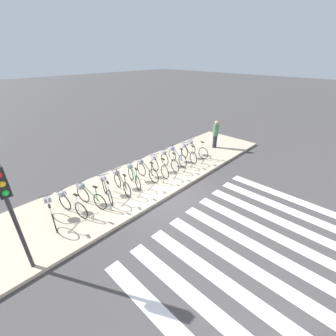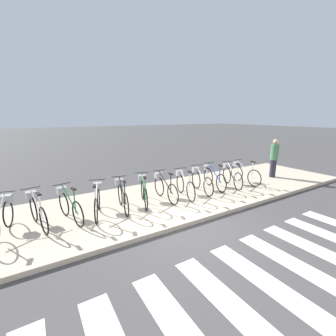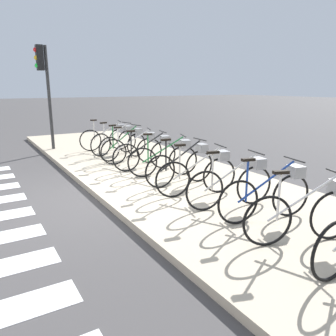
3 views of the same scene
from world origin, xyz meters
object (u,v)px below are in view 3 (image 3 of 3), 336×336
Objects in this scene: parked_bicycle_5 at (167,157)px; traffic_light at (44,75)px; parked_bicycle_6 at (184,164)px; parked_bicycle_1 at (117,140)px; parked_bicycle_9 at (271,192)px; parked_bicycle_0 at (108,137)px; parked_bicycle_3 at (135,147)px; parked_bicycle_4 at (149,152)px; parked_bicycle_2 at (126,143)px; parked_bicycle_8 at (235,182)px; parked_bicycle_10 at (308,211)px; parked_bicycle_7 at (201,172)px.

traffic_light reaches higher than parked_bicycle_5.
traffic_light is at bearing -164.34° from parked_bicycle_6.
parked_bicycle_1 is 0.49× the size of traffic_light.
parked_bicycle_0 is at bearing -179.53° from parked_bicycle_9.
parked_bicycle_3 is 0.73m from parked_bicycle_4.
parked_bicycle_0 is 1.02× the size of parked_bicycle_3.
parked_bicycle_8 is at bearing -0.07° from parked_bicycle_2.
parked_bicycle_0 is at bearing -179.95° from parked_bicycle_5.
parked_bicycle_1 and parked_bicycle_6 have the same top height.
parked_bicycle_8 and parked_bicycle_10 have the same top height.
parked_bicycle_3 is 1.47m from parked_bicycle_5.
parked_bicycle_6 and parked_bicycle_10 have the same top height.
parked_bicycle_0 is 5.12m from parked_bicycle_7.
parked_bicycle_4 is at bearing -1.99° from parked_bicycle_2.
parked_bicycle_2 is at bearing 179.05° from parked_bicycle_10.
parked_bicycle_8 is (0.82, 0.10, 0.00)m from parked_bicycle_7.
parked_bicycle_6 is at bearing 179.64° from parked_bicycle_8.
traffic_light reaches higher than parked_bicycle_3.
parked_bicycle_2 is at bearing 179.93° from parked_bicycle_8.
parked_bicycle_0 is at bearing 179.68° from parked_bicycle_8.
parked_bicycle_8 is at bearing -172.81° from parked_bicycle_9.
parked_bicycle_5 is 0.97× the size of parked_bicycle_9.
parked_bicycle_1 is at bearing 176.46° from parked_bicycle_3.
parked_bicycle_7 is 1.00× the size of parked_bicycle_8.
parked_bicycle_6 is 1.05× the size of parked_bicycle_10.
parked_bicycle_5 and parked_bicycle_7 have the same top height.
parked_bicycle_3 is 4.13m from traffic_light.
parked_bicycle_1 is 1.03× the size of parked_bicycle_5.
parked_bicycle_0 and parked_bicycle_4 have the same top height.
parked_bicycle_1 and parked_bicycle_5 have the same top height.
parked_bicycle_10 is (3.76, -0.13, 0.00)m from parked_bicycle_5.
parked_bicycle_7 and parked_bicycle_8 have the same top height.
parked_bicycle_1 and parked_bicycle_3 have the same top height.
parked_bicycle_5 is 2.98m from parked_bicycle_9.
parked_bicycle_1 is 4.42m from parked_bicycle_7.
parked_bicycle_2 is at bearing -179.09° from parked_bicycle_9.
parked_bicycle_8 is 1.00× the size of parked_bicycle_9.
parked_bicycle_2 is at bearing -179.91° from parked_bicycle_6.
parked_bicycle_0 is at bearing 179.70° from parked_bicycle_6.
parked_bicycle_0 is 5.94m from parked_bicycle_8.
parked_bicycle_5 is 0.74m from parked_bicycle_6.
parked_bicycle_0 is 0.99× the size of parked_bicycle_4.
parked_bicycle_3 is 1.00× the size of parked_bicycle_5.
parked_bicycle_3 is 2.95m from parked_bicycle_7.
parked_bicycle_1 and parked_bicycle_9 have the same top height.
traffic_light reaches higher than parked_bicycle_0.
parked_bicycle_4 is 1.48m from parked_bicycle_6.
parked_bicycle_1 is (0.71, -0.00, 0.00)m from parked_bicycle_0.
parked_bicycle_4 is (2.20, -0.08, 0.00)m from parked_bicycle_1.
parked_bicycle_3 is at bearing -5.07° from parked_bicycle_2.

